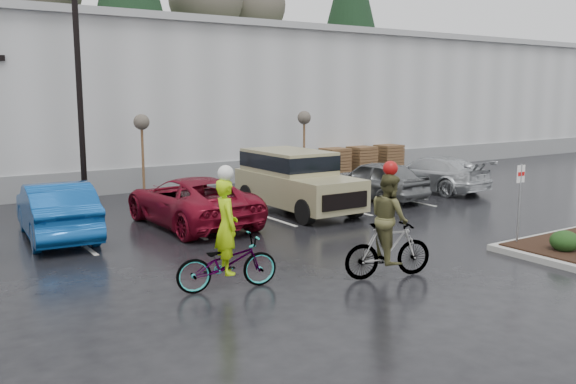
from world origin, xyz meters
TOP-DOWN VIEW (x-y plane):
  - ground at (0.00, 0.00)m, footprint 120.00×120.00m
  - warehouse at (0.00, 21.99)m, footprint 60.50×15.50m
  - wooded_ridge at (0.00, 45.00)m, footprint 80.00×25.00m
  - lamppost at (-4.00, 12.00)m, footprint 0.50×1.00m
  - sapling_mid at (-1.50, 13.00)m, footprint 0.60×0.60m
  - sapling_east at (6.00, 13.00)m, footprint 0.60×0.60m
  - pallet_stack_a at (8.50, 14.00)m, footprint 1.20×1.20m
  - pallet_stack_b at (10.20, 14.00)m, footprint 1.20×1.20m
  - pallet_stack_c at (12.00, 14.00)m, footprint 1.20×1.20m
  - shrub_a at (4.00, -1.00)m, footprint 0.70×0.70m
  - fire_lane_sign at (3.80, 0.20)m, footprint 0.30×0.05m
  - car_blue at (-5.86, 7.96)m, footprint 2.03×4.90m
  - car_red at (-2.05, 7.47)m, footprint 2.65×5.44m
  - suv_tan at (1.83, 7.38)m, footprint 2.20×5.10m
  - car_grey at (5.72, 7.85)m, footprint 1.97×4.44m
  - car_far_silver at (8.96, 8.08)m, footprint 2.44×5.12m
  - cyclist_hivis at (-4.02, 1.37)m, footprint 2.22×1.12m
  - cyclist_olive at (-0.70, 0.18)m, footprint 2.05×1.06m

SIDE VIEW (x-z plane):
  - ground at x=0.00m, z-range 0.00..0.00m
  - shrub_a at x=4.00m, z-range 0.15..0.67m
  - pallet_stack_a at x=8.50m, z-range 0.00..1.35m
  - pallet_stack_b at x=10.20m, z-range 0.00..1.35m
  - pallet_stack_c at x=12.00m, z-range 0.00..1.35m
  - car_far_silver at x=8.96m, z-range 0.00..1.44m
  - car_grey at x=5.72m, z-range 0.00..1.48m
  - car_red at x=-2.05m, z-range 0.00..1.49m
  - cyclist_hivis at x=-4.02m, z-range -0.50..2.07m
  - car_blue at x=-5.86m, z-range 0.00..1.58m
  - cyclist_olive at x=-0.70m, z-range -0.36..2.20m
  - suv_tan at x=1.83m, z-range 0.00..2.06m
  - fire_lane_sign at x=3.80m, z-range 0.31..2.51m
  - sapling_mid at x=-1.50m, z-range 1.13..4.33m
  - sapling_east at x=6.00m, z-range 1.13..4.33m
  - wooded_ridge at x=0.00m, z-range 0.00..6.00m
  - warehouse at x=0.00m, z-range 0.05..7.25m
  - lamppost at x=-4.00m, z-range 1.07..10.30m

